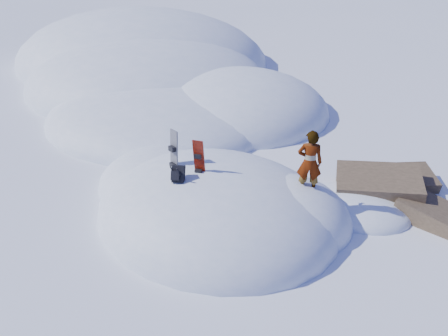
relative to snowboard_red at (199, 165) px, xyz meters
The scene contains 9 objects.
ground 1.72m from the snowboard_red, 42.85° to the left, with size 120.00×120.00×0.00m, color white.
snow_mound 1.75m from the snowboard_red, 75.15° to the left, with size 8.00×6.00×3.00m.
snow_ridge 14.42m from the snowboard_red, 134.95° to the left, with size 21.50×18.50×6.40m.
rock_outcrop 5.46m from the snowboard_red, 39.30° to the left, with size 4.68×4.41×1.68m.
snowboard_red is the anchor object (origin of this frame).
snowboard_dark 0.90m from the snowboard_red, behind, with size 0.34×0.26×1.68m.
backpack 0.64m from the snowboard_red, 114.61° to the right, with size 0.44×0.50×0.52m.
gear_pile 2.61m from the snowboard_red, 152.94° to the right, with size 0.96×0.75×0.25m.
person 2.85m from the snowboard_red, 27.11° to the left, with size 0.64×0.42×1.77m, color slate.
Camera 1 is at (5.48, -8.61, 6.95)m, focal length 35.00 mm.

